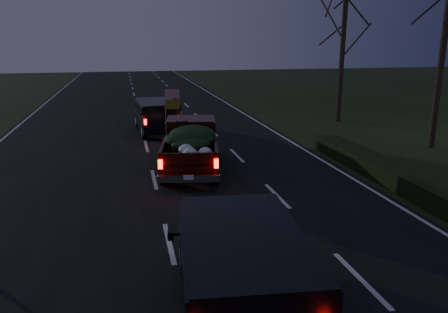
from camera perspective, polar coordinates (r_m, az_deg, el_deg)
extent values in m
plane|color=black|center=(10.67, -7.17, -11.20)|extent=(120.00, 120.00, 0.00)
cube|color=black|center=(10.66, -7.17, -11.15)|extent=(14.00, 120.00, 0.02)
cube|color=black|center=(15.85, 20.82, -2.09)|extent=(1.00, 10.00, 0.60)
cylinder|color=black|center=(21.26, 26.67, 12.27)|extent=(0.28, 0.28, 8.50)
cylinder|color=black|center=(26.61, 15.12, 11.92)|extent=(0.28, 0.28, 7.00)
cube|color=black|center=(16.39, -4.39, 0.45)|extent=(2.76, 5.14, 0.54)
cube|color=black|center=(17.08, -4.38, 3.56)|extent=(2.04, 1.85, 0.88)
cube|color=black|center=(17.06, -4.38, 3.88)|extent=(2.12, 1.77, 0.54)
cube|color=black|center=(15.09, -4.52, 0.32)|extent=(2.25, 3.00, 0.06)
ellipsoid|color=black|center=(15.46, -4.33, 2.35)|extent=(1.84, 2.00, 0.58)
cylinder|color=gray|center=(16.14, -7.62, 5.27)|extent=(0.03, 0.03, 1.95)
cube|color=red|center=(16.01, -6.77, 8.14)|extent=(0.50, 0.11, 0.33)
cube|color=gold|center=(16.06, -6.73, 6.76)|extent=(0.50, 0.11, 0.33)
cube|color=black|center=(23.26, -8.75, 4.69)|extent=(2.25, 4.77, 0.58)
cube|color=black|center=(22.92, -8.73, 6.21)|extent=(2.05, 3.50, 0.77)
cube|color=black|center=(22.91, -8.74, 6.40)|extent=(2.14, 3.41, 0.46)
cube|color=black|center=(7.81, 2.17, -16.39)|extent=(2.50, 5.00, 0.60)
cube|color=black|center=(7.26, 2.53, -12.81)|extent=(2.24, 3.69, 0.80)
cube|color=black|center=(7.22, 2.54, -12.25)|extent=(2.33, 3.60, 0.48)
cube|color=black|center=(8.31, -6.99, -10.07)|extent=(0.12, 0.23, 0.16)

